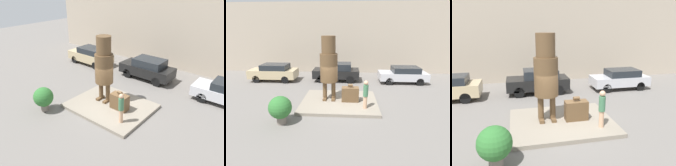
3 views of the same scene
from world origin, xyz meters
TOP-DOWN VIEW (x-y plane):
  - ground_plane at (0.00, 0.00)m, footprint 60.00×60.00m
  - pedestal at (0.00, 0.00)m, footprint 4.94×3.94m
  - building_backdrop at (0.00, 8.97)m, footprint 28.00×0.60m
  - statue_figure at (-0.69, 0.22)m, footprint 1.13×1.13m
  - giant_suitcase at (0.72, -0.03)m, footprint 1.11×0.56m
  - tourist at (1.61, -1.07)m, footprint 0.29×0.29m
  - parked_car_black at (-0.54, 5.27)m, footprint 4.26×1.80m
  - parked_car_silver at (5.55, 4.99)m, footprint 4.23×1.78m
  - planter_pot at (-2.88, -2.81)m, footprint 1.18×1.18m

SIDE VIEW (x-z plane):
  - ground_plane at x=0.00m, z-range 0.00..0.00m
  - pedestal at x=0.00m, z-range 0.00..0.18m
  - giant_suitcase at x=0.72m, z-range 0.08..1.26m
  - parked_car_silver at x=5.55m, z-range 0.05..1.54m
  - planter_pot at x=-2.88m, z-range 0.13..1.65m
  - parked_car_black at x=-0.54m, z-range 0.05..1.74m
  - tourist at x=1.61m, z-range 0.27..2.00m
  - statue_figure at x=-0.69m, z-range 0.54..4.72m
  - building_backdrop at x=0.00m, z-range 0.00..7.46m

